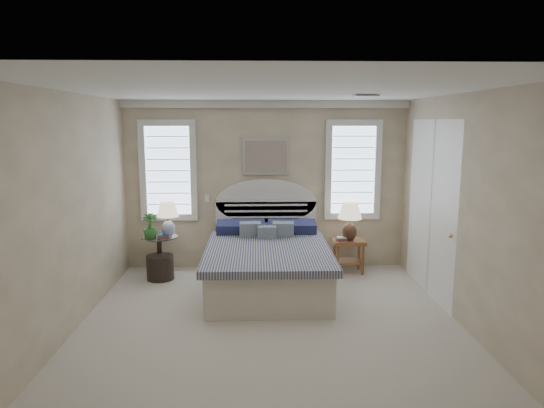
{
  "coord_description": "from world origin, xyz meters",
  "views": [
    {
      "loc": [
        -0.15,
        -5.24,
        2.37
      ],
      "look_at": [
        0.05,
        1.0,
        1.3
      ],
      "focal_mm": 32.0,
      "sensor_mm": 36.0,
      "label": 1
    }
  ],
  "objects_px": {
    "side_table_left": "(160,252)",
    "floor_pot": "(160,267)",
    "lamp_left": "(168,215)",
    "bed": "(267,262)",
    "nightstand_right": "(348,249)",
    "lamp_right": "(350,217)"
  },
  "relations": [
    {
      "from": "bed",
      "to": "floor_pot",
      "type": "height_order",
      "value": "bed"
    },
    {
      "from": "side_table_left",
      "to": "floor_pot",
      "type": "relative_size",
      "value": 1.55
    },
    {
      "from": "floor_pot",
      "to": "nightstand_right",
      "type": "bearing_deg",
      "value": 4.97
    },
    {
      "from": "nightstand_right",
      "to": "lamp_left",
      "type": "relative_size",
      "value": 0.98
    },
    {
      "from": "side_table_left",
      "to": "lamp_right",
      "type": "height_order",
      "value": "lamp_right"
    },
    {
      "from": "side_table_left",
      "to": "floor_pot",
      "type": "xyz_separation_m",
      "value": [
        0.03,
        -0.15,
        -0.2
      ]
    },
    {
      "from": "side_table_left",
      "to": "floor_pot",
      "type": "distance_m",
      "value": 0.25
    },
    {
      "from": "bed",
      "to": "nightstand_right",
      "type": "xyz_separation_m",
      "value": [
        1.3,
        0.69,
        0.0
      ]
    },
    {
      "from": "side_table_left",
      "to": "nightstand_right",
      "type": "xyz_separation_m",
      "value": [
        2.95,
        0.1,
        -0.0
      ]
    },
    {
      "from": "bed",
      "to": "lamp_left",
      "type": "distance_m",
      "value": 1.71
    },
    {
      "from": "nightstand_right",
      "to": "lamp_left",
      "type": "distance_m",
      "value": 2.86
    },
    {
      "from": "bed",
      "to": "side_table_left",
      "type": "height_order",
      "value": "bed"
    },
    {
      "from": "side_table_left",
      "to": "lamp_left",
      "type": "bearing_deg",
      "value": -4.02
    },
    {
      "from": "bed",
      "to": "nightstand_right",
      "type": "bearing_deg",
      "value": 28.03
    },
    {
      "from": "bed",
      "to": "side_table_left",
      "type": "distance_m",
      "value": 1.75
    },
    {
      "from": "bed",
      "to": "floor_pot",
      "type": "relative_size",
      "value": 5.58
    },
    {
      "from": "lamp_left",
      "to": "floor_pot",
      "type": "bearing_deg",
      "value": -129.08
    },
    {
      "from": "lamp_left",
      "to": "lamp_right",
      "type": "height_order",
      "value": "lamp_left"
    },
    {
      "from": "floor_pot",
      "to": "side_table_left",
      "type": "bearing_deg",
      "value": 100.73
    },
    {
      "from": "floor_pot",
      "to": "lamp_left",
      "type": "xyz_separation_m",
      "value": [
        0.12,
        0.14,
        0.77
      ]
    },
    {
      "from": "floor_pot",
      "to": "lamp_left",
      "type": "relative_size",
      "value": 0.75
    },
    {
      "from": "floor_pot",
      "to": "lamp_left",
      "type": "distance_m",
      "value": 0.8
    }
  ]
}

